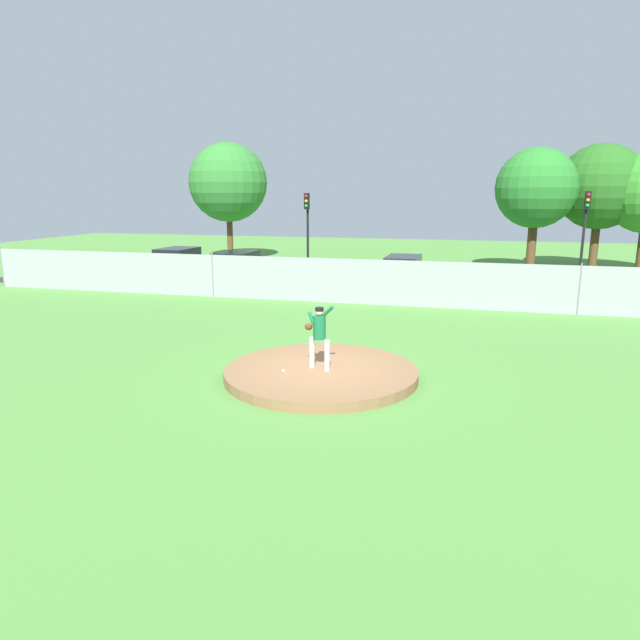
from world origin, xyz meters
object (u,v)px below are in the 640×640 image
pitcher_youth (319,331)px  traffic_cone_orange (441,281)px  traffic_light_near (307,219)px  parked_car_charcoal (178,264)px  traffic_light_far (585,221)px  parked_car_champagne (403,273)px  parked_car_teal (238,268)px  baseball (283,371)px

pitcher_youth → traffic_cone_orange: 16.14m
traffic_cone_orange → traffic_light_near: 8.66m
parked_car_charcoal → traffic_light_far: traffic_light_far is taller
parked_car_champagne → parked_car_teal: (-8.53, -0.58, 0.02)m
parked_car_champagne → traffic_light_near: traffic_light_near is taller
baseball → traffic_light_near: traffic_light_near is taller
parked_car_champagne → parked_car_charcoal: 12.29m
parked_car_champagne → parked_car_teal: size_ratio=0.99×
traffic_light_far → pitcher_youth: bearing=-116.1°
parked_car_charcoal → parked_car_teal: bearing=-7.8°
parked_car_champagne → traffic_light_near: size_ratio=1.01×
parked_car_champagne → parked_car_teal: parked_car_teal is taller
parked_car_teal → parked_car_charcoal: bearing=172.2°
pitcher_youth → baseball: pitcher_youth is taller
baseball → parked_car_teal: size_ratio=0.02×
parked_car_champagne → pitcher_youth: bearing=-91.7°
pitcher_youth → parked_car_teal: size_ratio=0.36×
traffic_light_near → traffic_light_far: (14.85, 0.63, 0.06)m
traffic_light_near → traffic_cone_orange: bearing=-17.0°
parked_car_teal → traffic_light_near: size_ratio=1.01×
baseball → parked_car_teal: bearing=116.7°
pitcher_youth → baseball: bearing=-146.4°
traffic_cone_orange → traffic_light_far: traffic_light_far is taller
parked_car_teal → traffic_light_far: bearing=15.8°
baseball → parked_car_charcoal: (-11.08, 15.08, 0.53)m
parked_car_champagne → traffic_light_near: 7.44m
baseball → parked_car_teal: parked_car_teal is taller
traffic_cone_orange → traffic_light_near: traffic_light_near is taller
parked_car_champagne → traffic_cone_orange: parked_car_champagne is taller
parked_car_teal → parked_car_charcoal: 3.79m
parked_car_charcoal → traffic_cone_orange: bearing=5.6°
parked_car_champagne → traffic_cone_orange: 2.31m
traffic_light_far → traffic_cone_orange: bearing=-156.8°
pitcher_youth → baseball: 1.33m
parked_car_champagne → parked_car_charcoal: bearing=-179.7°
traffic_cone_orange → baseball: bearing=-100.4°
traffic_cone_orange → traffic_light_far: bearing=23.2°
baseball → traffic_light_far: traffic_light_far is taller
pitcher_youth → traffic_cone_orange: pitcher_youth is taller
baseball → traffic_light_far: bearing=62.7°
baseball → parked_car_charcoal: 18.72m
baseball → parked_car_champagne: parked_car_champagne is taller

